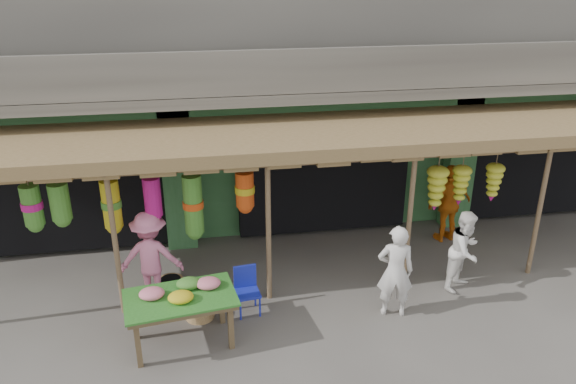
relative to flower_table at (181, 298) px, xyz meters
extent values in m
plane|color=#514C47|center=(2.99, 1.20, -0.80)|extent=(80.00, 80.00, 0.00)
cube|color=#2D6033|center=(2.99, 6.35, 0.70)|extent=(16.00, 5.70, 3.00)
cube|color=gray|center=(2.99, 2.85, 2.40)|extent=(16.00, 0.90, 0.22)
cube|color=gray|center=(2.99, 2.45, 2.90)|extent=(16.00, 0.10, 0.80)
cube|color=#2D6033|center=(2.99, 3.25, 2.05)|extent=(16.00, 0.35, 0.35)
cube|color=yellow|center=(-2.01, 3.17, 1.95)|extent=(1.70, 0.06, 0.55)
cube|color=#B21414|center=(-2.01, 3.13, 1.95)|extent=(1.30, 0.02, 0.30)
cube|color=black|center=(-2.01, 4.20, 0.55)|extent=(3.60, 2.00, 2.50)
cube|color=black|center=(2.99, 4.20, 0.55)|extent=(3.60, 2.00, 2.50)
cube|color=black|center=(7.99, 4.20, 0.55)|extent=(3.60, 2.00, 2.50)
cube|color=#2D6033|center=(-0.01, 3.25, 0.70)|extent=(0.60, 0.35, 3.00)
cube|color=#2D6033|center=(5.99, 3.25, 0.70)|extent=(0.60, 0.35, 3.00)
cylinder|color=brown|center=(-1.01, 1.00, 0.50)|extent=(0.09, 0.09, 2.60)
cylinder|color=brown|center=(1.49, 1.00, 0.50)|extent=(0.09, 0.09, 2.60)
cylinder|color=brown|center=(3.99, 1.00, 0.50)|extent=(0.09, 0.09, 2.60)
cylinder|color=brown|center=(6.49, 1.00, 0.50)|extent=(0.09, 0.09, 2.60)
cylinder|color=brown|center=(2.74, 1.00, 1.70)|extent=(12.90, 0.08, 0.08)
cylinder|color=brown|center=(-0.01, 1.40, 1.55)|extent=(5.50, 0.06, 0.06)
cube|color=brown|center=(2.99, 2.10, 1.88)|extent=(14.00, 2.70, 0.22)
cube|color=brown|center=(-0.65, -0.47, -0.44)|extent=(0.09, 0.09, 0.73)
cube|color=brown|center=(0.72, -0.27, -0.44)|extent=(0.09, 0.09, 0.73)
cube|color=brown|center=(-0.74, 0.21, -0.44)|extent=(0.09, 0.09, 0.73)
cube|color=brown|center=(0.62, 0.41, -0.44)|extent=(0.09, 0.09, 0.73)
cube|color=brown|center=(-0.01, -0.03, -0.02)|extent=(1.72, 1.14, 0.07)
cube|color=#26661E|center=(-0.01, -0.03, 0.03)|extent=(1.78, 1.20, 0.03)
ellipsoid|color=pink|center=(-0.43, 0.03, 0.11)|extent=(0.39, 0.32, 0.16)
ellipsoid|color=gold|center=(0.00, -0.14, 0.11)|extent=(0.39, 0.32, 0.16)
ellipsoid|color=pink|center=(0.42, 0.17, 0.11)|extent=(0.39, 0.32, 0.16)
ellipsoid|color=#488D2F|center=(0.12, 0.22, 0.11)|extent=(0.39, 0.32, 0.16)
cylinder|color=#1B26AF|center=(0.92, 0.43, -0.62)|extent=(0.03, 0.03, 0.37)
cylinder|color=#1B26AF|center=(1.25, 0.47, -0.62)|extent=(0.03, 0.03, 0.37)
cylinder|color=#1B26AF|center=(0.88, 0.75, -0.62)|extent=(0.03, 0.03, 0.37)
cylinder|color=#1B26AF|center=(1.21, 0.79, -0.62)|extent=(0.03, 0.03, 0.37)
cube|color=#1B26AF|center=(1.07, 0.61, -0.42)|extent=(0.43, 0.43, 0.05)
cube|color=#1B26AF|center=(1.05, 0.79, -0.20)|extent=(0.39, 0.08, 0.41)
cylinder|color=olive|center=(-0.24, 1.59, -0.71)|extent=(0.59, 0.59, 0.19)
cylinder|color=#A37549|center=(-0.44, 0.94, -0.69)|extent=(0.72, 0.72, 0.23)
cylinder|color=#A2764B|center=(0.26, 0.62, -0.69)|extent=(0.62, 0.62, 0.22)
imported|color=silver|center=(3.47, 0.17, 0.02)|extent=(0.67, 0.52, 1.64)
imported|color=white|center=(4.99, 0.75, -0.05)|extent=(0.93, 0.89, 1.50)
imported|color=orange|center=(5.51, 2.55, 0.04)|extent=(1.05, 0.58, 1.69)
imported|color=pink|center=(-0.51, 1.33, 0.03)|extent=(1.14, 0.74, 1.67)
camera|label=1|loc=(0.36, -7.38, 4.78)|focal=35.00mm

